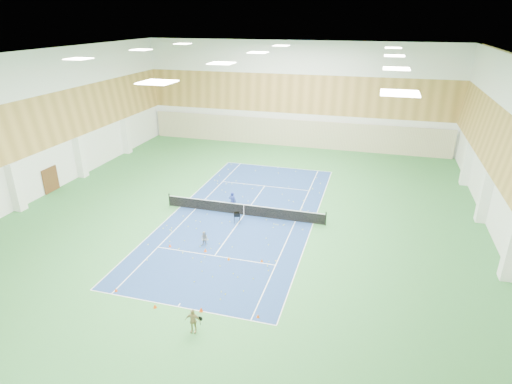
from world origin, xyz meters
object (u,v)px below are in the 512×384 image
tennis_net (244,209)px  coach (232,201)px  ball_cart (237,218)px  child_court (205,239)px  child_apron (193,321)px

tennis_net → coach: 1.31m
tennis_net → ball_cart: tennis_net is taller
tennis_net → child_court: size_ratio=11.90×
coach → child_apron: bearing=102.9°
tennis_net → child_court: 5.47m
ball_cart → tennis_net: bearing=62.9°
child_court → child_apron: (2.71, -8.09, 0.13)m
child_court → ball_cart: child_court is taller
child_court → tennis_net: bearing=82.8°
child_court → child_apron: size_ratio=0.80×
child_court → ball_cart: size_ratio=1.28×
tennis_net → child_apron: bearing=-83.2°
tennis_net → coach: coach is taller
child_apron → tennis_net: bearing=91.0°
tennis_net → coach: (-1.13, 0.60, 0.26)m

